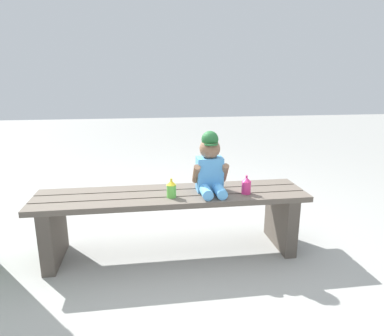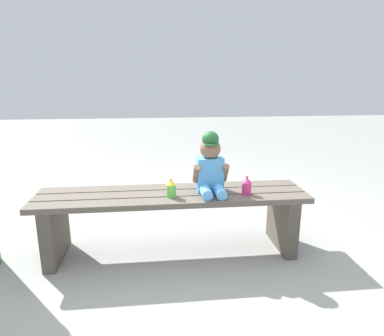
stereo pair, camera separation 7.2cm
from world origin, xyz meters
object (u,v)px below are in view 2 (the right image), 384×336
Objects in this scene: park_bench at (172,211)px; sippy_cup_left at (171,188)px; sippy_cup_right at (247,186)px; child_figure at (210,166)px.

park_bench is 14.34× the size of sippy_cup_left.
sippy_cup_left is at bearing 180.00° from sippy_cup_right.
park_bench is at bearing 170.67° from sippy_cup_right.
park_bench is at bearing 83.82° from sippy_cup_left.
sippy_cup_right is (0.48, -0.08, 0.19)m from park_bench.
sippy_cup_left is (-0.26, -0.08, -0.12)m from child_figure.
park_bench is 14.34× the size of sippy_cup_right.
sippy_cup_right is at bearing 0.00° from sippy_cup_left.
child_figure reaches higher than sippy_cup_left.
child_figure is at bearing -0.02° from park_bench.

